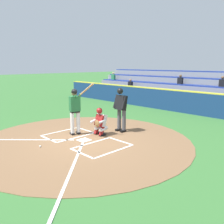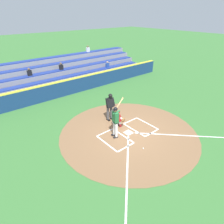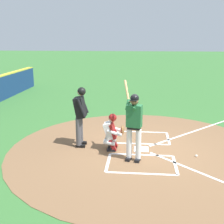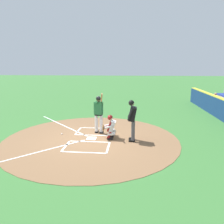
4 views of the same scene
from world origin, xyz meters
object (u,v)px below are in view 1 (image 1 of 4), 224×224
Objects in this scene: plate_umpire at (121,107)px; catcher at (100,121)px; batter at (75,108)px; baseball at (40,146)px.

catcher is at bearing 78.39° from plate_umpire.
batter is 1.90m from plate_umpire.
plate_umpire is (-0.95, -1.65, -0.02)m from batter.
catcher is 1.12m from plate_umpire.
plate_umpire is at bearing -101.61° from catcher.
batter reaches higher than plate_umpire.
catcher is 15.27× the size of baseball.
plate_umpire reaches higher than baseball.
batter is 28.76× the size of baseball.
batter is at bearing 60.03° from plate_umpire.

